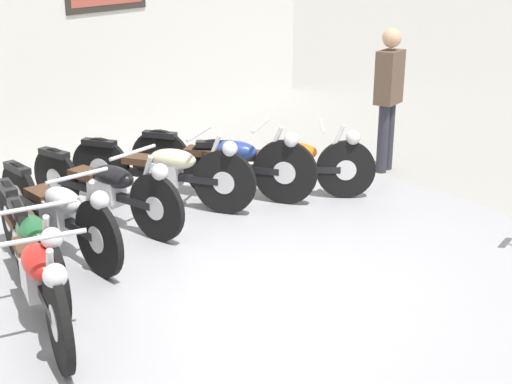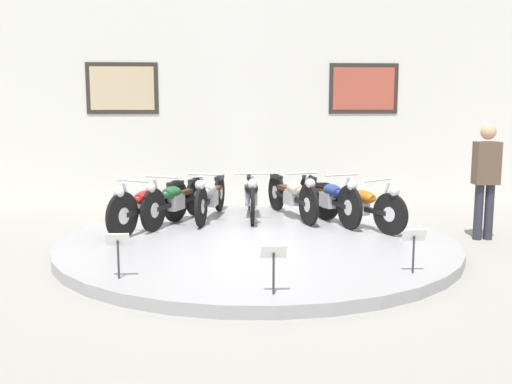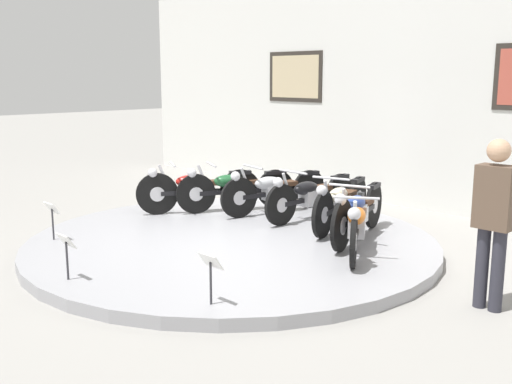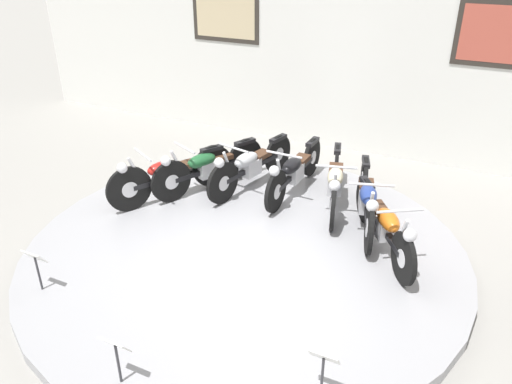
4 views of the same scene
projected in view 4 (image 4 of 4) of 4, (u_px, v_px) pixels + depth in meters
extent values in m
plane|color=gray|center=(245.00, 255.00, 6.36)|extent=(60.00, 60.00, 0.00)
cylinder|color=#99999E|center=(245.00, 250.00, 6.33)|extent=(5.49, 5.49, 0.14)
cube|color=silver|center=(350.00, 35.00, 8.62)|extent=(14.00, 0.20, 4.15)
cube|color=#2D2823|center=(225.00, 15.00, 9.37)|extent=(1.40, 0.02, 1.00)
cube|color=#C6B289|center=(225.00, 15.00, 9.36)|extent=(1.24, 0.02, 0.84)
cube|color=#2D2823|center=(504.00, 35.00, 7.50)|extent=(1.40, 0.02, 1.00)
cube|color=#B24C3D|center=(504.00, 35.00, 7.50)|extent=(1.24, 0.02, 0.84)
cylinder|color=black|center=(129.00, 189.00, 6.95)|extent=(0.37, 0.61, 0.66)
cylinder|color=silver|center=(129.00, 189.00, 6.95)|extent=(0.17, 0.23, 0.23)
cylinder|color=black|center=(213.00, 166.00, 7.64)|extent=(0.37, 0.61, 0.66)
cylinder|color=silver|center=(213.00, 166.00, 7.64)|extent=(0.17, 0.23, 0.23)
cube|color=black|center=(173.00, 177.00, 7.29)|extent=(0.66, 1.12, 0.07)
cube|color=silver|center=(170.00, 176.00, 7.26)|extent=(0.33, 0.38, 0.24)
ellipsoid|color=red|center=(163.00, 168.00, 7.14)|extent=(0.42, 0.53, 0.20)
cube|color=#472D1E|center=(186.00, 165.00, 7.34)|extent=(0.33, 0.38, 0.07)
cube|color=black|center=(212.00, 149.00, 7.51)|extent=(0.26, 0.36, 0.06)
cylinder|color=silver|center=(138.00, 173.00, 6.93)|extent=(0.16, 0.24, 0.54)
cylinder|color=silver|center=(143.00, 155.00, 6.87)|extent=(0.49, 0.29, 0.03)
sphere|color=silver|center=(122.00, 168.00, 6.76)|extent=(0.15, 0.15, 0.15)
cylinder|color=black|center=(171.00, 181.00, 7.19)|extent=(0.32, 0.60, 0.64)
cylinder|color=silver|center=(171.00, 181.00, 7.19)|extent=(0.15, 0.23, 0.22)
cylinder|color=black|center=(245.00, 158.00, 7.94)|extent=(0.32, 0.60, 0.64)
cylinder|color=silver|center=(245.00, 158.00, 7.94)|extent=(0.15, 0.23, 0.22)
cube|color=black|center=(210.00, 169.00, 7.57)|extent=(0.59, 1.15, 0.07)
cube|color=silver|center=(208.00, 169.00, 7.53)|extent=(0.32, 0.37, 0.24)
ellipsoid|color=#1E562D|center=(202.00, 161.00, 7.40)|extent=(0.40, 0.53, 0.20)
cube|color=#472D1E|center=(222.00, 157.00, 7.62)|extent=(0.32, 0.37, 0.07)
cube|color=black|center=(245.00, 142.00, 7.82)|extent=(0.24, 0.37, 0.06)
cylinder|color=silver|center=(179.00, 166.00, 7.18)|extent=(0.15, 0.25, 0.54)
cylinder|color=silver|center=(184.00, 148.00, 7.12)|extent=(0.50, 0.26, 0.03)
sphere|color=silver|center=(166.00, 161.00, 7.00)|extent=(0.15, 0.15, 0.15)
cylinder|color=black|center=(223.00, 183.00, 7.15)|extent=(0.19, 0.63, 0.63)
cylinder|color=silver|center=(223.00, 183.00, 7.15)|extent=(0.11, 0.23, 0.22)
cylinder|color=black|center=(278.00, 154.00, 8.10)|extent=(0.19, 0.63, 0.63)
cylinder|color=silver|center=(278.00, 154.00, 8.10)|extent=(0.11, 0.23, 0.22)
cube|color=black|center=(252.00, 168.00, 7.63)|extent=(0.33, 1.23, 0.07)
cube|color=silver|center=(250.00, 167.00, 7.59)|extent=(0.26, 0.36, 0.24)
ellipsoid|color=#B2B5BA|center=(246.00, 160.00, 7.44)|extent=(0.32, 0.52, 0.20)
cube|color=#472D1E|center=(261.00, 155.00, 7.71)|extent=(0.26, 0.36, 0.07)
cube|color=black|center=(278.00, 138.00, 7.97)|extent=(0.17, 0.37, 0.06)
cylinder|color=silver|center=(229.00, 167.00, 7.17)|extent=(0.10, 0.25, 0.54)
cylinder|color=silver|center=(234.00, 148.00, 7.12)|extent=(0.53, 0.15, 0.03)
sphere|color=silver|center=(219.00, 163.00, 6.96)|extent=(0.15, 0.15, 0.15)
cylinder|color=black|center=(276.00, 191.00, 6.94)|extent=(0.07, 0.62, 0.62)
cylinder|color=silver|center=(276.00, 191.00, 6.94)|extent=(0.07, 0.22, 0.22)
cylinder|color=black|center=(312.00, 157.00, 8.00)|extent=(0.07, 0.62, 0.62)
cylinder|color=silver|center=(312.00, 157.00, 8.00)|extent=(0.07, 0.22, 0.22)
cube|color=black|center=(295.00, 173.00, 7.47)|extent=(0.10, 1.24, 0.07)
cube|color=silver|center=(294.00, 173.00, 7.43)|extent=(0.21, 0.32, 0.24)
ellipsoid|color=black|center=(292.00, 166.00, 7.27)|extent=(0.23, 0.49, 0.20)
cube|color=#472D1E|center=(301.00, 159.00, 7.58)|extent=(0.21, 0.32, 0.07)
cube|color=black|center=(313.00, 142.00, 7.88)|extent=(0.11, 0.36, 0.06)
cylinder|color=silver|center=(280.00, 174.00, 6.96)|extent=(0.05, 0.25, 0.54)
cylinder|color=silver|center=(284.00, 155.00, 6.93)|extent=(0.54, 0.05, 0.03)
sphere|color=silver|center=(274.00, 171.00, 6.73)|extent=(0.15, 0.15, 0.15)
cylinder|color=black|center=(333.00, 207.00, 6.52)|extent=(0.23, 0.63, 0.64)
cylinder|color=silver|center=(333.00, 207.00, 6.52)|extent=(0.12, 0.23, 0.22)
cylinder|color=black|center=(336.00, 165.00, 7.70)|extent=(0.23, 0.63, 0.64)
cylinder|color=silver|center=(336.00, 165.00, 7.70)|extent=(0.12, 0.23, 0.22)
cube|color=black|center=(335.00, 184.00, 7.11)|extent=(0.41, 1.21, 0.07)
cube|color=silver|center=(335.00, 184.00, 7.07)|extent=(0.28, 0.36, 0.24)
ellipsoid|color=beige|center=(335.00, 177.00, 6.91)|extent=(0.34, 0.52, 0.20)
cube|color=#472D1E|center=(336.00, 169.00, 7.24)|extent=(0.28, 0.36, 0.07)
cube|color=black|center=(338.00, 149.00, 7.57)|extent=(0.20, 0.37, 0.06)
cylinder|color=silver|center=(335.00, 188.00, 6.56)|extent=(0.11, 0.25, 0.54)
cylinder|color=silver|center=(336.00, 167.00, 6.53)|extent=(0.53, 0.18, 0.03)
sphere|color=silver|center=(335.00, 186.00, 6.31)|extent=(0.15, 0.15, 0.15)
cylinder|color=black|center=(369.00, 228.00, 6.03)|extent=(0.25, 0.65, 0.66)
cylinder|color=silver|center=(369.00, 228.00, 6.03)|extent=(0.13, 0.24, 0.23)
cylinder|color=black|center=(364.00, 180.00, 7.22)|extent=(0.25, 0.65, 0.66)
cylinder|color=silver|center=(364.00, 180.00, 7.22)|extent=(0.13, 0.24, 0.23)
cube|color=black|center=(366.00, 202.00, 6.62)|extent=(0.44, 1.20, 0.07)
cube|color=silver|center=(367.00, 202.00, 6.58)|extent=(0.29, 0.37, 0.24)
ellipsoid|color=navy|center=(368.00, 195.00, 6.42)|extent=(0.36, 0.52, 0.20)
cube|color=#472D1E|center=(367.00, 185.00, 6.75)|extent=(0.29, 0.37, 0.07)
cube|color=black|center=(366.00, 162.00, 7.09)|extent=(0.20, 0.37, 0.06)
cylinder|color=silver|center=(370.00, 208.00, 6.07)|extent=(0.12, 0.25, 0.54)
cylinder|color=silver|center=(372.00, 185.00, 6.04)|extent=(0.52, 0.19, 0.03)
sphere|color=silver|center=(372.00, 206.00, 5.82)|extent=(0.15, 0.15, 0.15)
cylinder|color=black|center=(403.00, 258.00, 5.52)|extent=(0.38, 0.54, 0.61)
cylinder|color=silver|center=(403.00, 258.00, 5.52)|extent=(0.17, 0.21, 0.21)
cylinder|color=black|center=(365.00, 201.00, 6.70)|extent=(0.38, 0.54, 0.61)
cylinder|color=silver|center=(365.00, 201.00, 6.70)|extent=(0.17, 0.21, 0.21)
cube|color=black|center=(382.00, 227.00, 6.11)|extent=(0.73, 1.08, 0.07)
cube|color=silver|center=(384.00, 227.00, 6.07)|extent=(0.34, 0.38, 0.24)
ellipsoid|color=#D16619|center=(388.00, 220.00, 5.90)|extent=(0.45, 0.52, 0.20)
cube|color=#472D1E|center=(378.00, 208.00, 6.24)|extent=(0.34, 0.38, 0.07)
cube|color=black|center=(367.00, 183.00, 6.58)|extent=(0.28, 0.36, 0.06)
cylinder|color=silver|center=(401.00, 236.00, 5.55)|extent=(0.17, 0.23, 0.54)
cylinder|color=silver|center=(400.00, 211.00, 5.53)|extent=(0.47, 0.32, 0.03)
sphere|color=silver|center=(410.00, 235.00, 5.31)|extent=(0.15, 0.15, 0.15)
cylinder|color=#333338|center=(39.00, 274.00, 5.42)|extent=(0.02, 0.02, 0.42)
cube|color=white|center=(34.00, 256.00, 5.32)|extent=(0.26, 0.11, 0.15)
cylinder|color=#333338|center=(118.00, 364.00, 4.29)|extent=(0.02, 0.02, 0.42)
cube|color=white|center=(115.00, 344.00, 4.18)|extent=(0.26, 0.11, 0.15)
cylinder|color=#333338|center=(322.00, 377.00, 4.16)|extent=(0.02, 0.02, 0.42)
cube|color=white|center=(324.00, 357.00, 4.06)|extent=(0.26, 0.11, 0.15)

